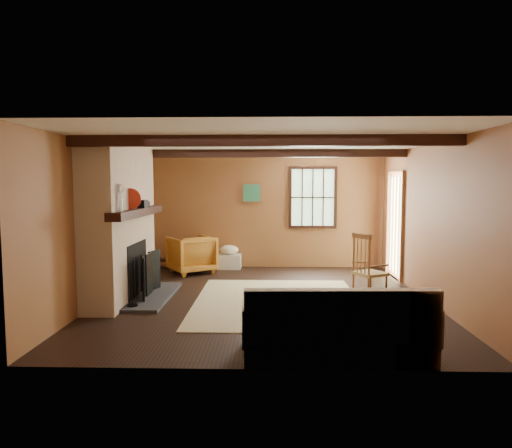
{
  "coord_description": "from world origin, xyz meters",
  "views": [
    {
      "loc": [
        0.06,
        -7.01,
        1.78
      ],
      "look_at": [
        -0.14,
        0.4,
        1.14
      ],
      "focal_mm": 32.0,
      "sensor_mm": 36.0,
      "label": 1
    }
  ],
  "objects_px": {
    "fireplace": "(122,228)",
    "sofa": "(337,330)",
    "laundry_basket": "(229,261)",
    "armchair": "(191,254)",
    "rocking_chair": "(368,271)"
  },
  "relations": [
    {
      "from": "fireplace",
      "to": "armchair",
      "type": "relative_size",
      "value": 2.9
    },
    {
      "from": "rocking_chair",
      "to": "armchair",
      "type": "relative_size",
      "value": 1.26
    },
    {
      "from": "rocking_chair",
      "to": "armchair",
      "type": "distance_m",
      "value": 3.7
    },
    {
      "from": "fireplace",
      "to": "sofa",
      "type": "bearing_deg",
      "value": -38.68
    },
    {
      "from": "rocking_chair",
      "to": "laundry_basket",
      "type": "xyz_separation_m",
      "value": [
        -2.38,
        2.51,
        -0.29
      ]
    },
    {
      "from": "fireplace",
      "to": "sofa",
      "type": "relative_size",
      "value": 1.23
    },
    {
      "from": "sofa",
      "to": "laundry_basket",
      "type": "bearing_deg",
      "value": 105.17
    },
    {
      "from": "fireplace",
      "to": "laundry_basket",
      "type": "height_order",
      "value": "fireplace"
    },
    {
      "from": "laundry_basket",
      "to": "armchair",
      "type": "bearing_deg",
      "value": -145.18
    },
    {
      "from": "fireplace",
      "to": "sofa",
      "type": "xyz_separation_m",
      "value": [
        2.99,
        -2.4,
        -0.83
      ]
    },
    {
      "from": "fireplace",
      "to": "armchair",
      "type": "distance_m",
      "value": 2.28
    },
    {
      "from": "laundry_basket",
      "to": "fireplace",
      "type": "bearing_deg",
      "value": -119.85
    },
    {
      "from": "rocking_chair",
      "to": "sofa",
      "type": "distance_m",
      "value": 2.56
    },
    {
      "from": "fireplace",
      "to": "armchair",
      "type": "bearing_deg",
      "value": 70.12
    },
    {
      "from": "fireplace",
      "to": "rocking_chair",
      "type": "bearing_deg",
      "value": 0.24
    }
  ]
}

